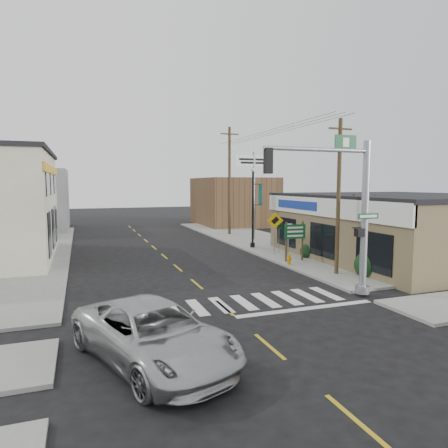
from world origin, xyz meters
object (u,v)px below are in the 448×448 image
object	(u,v)px
guide_sign	(295,235)
dance_center_sign	(254,174)
suv	(153,333)
lamp_post	(254,202)
fire_hydrant	(289,259)
traffic_signal_pole	(350,201)
utility_pole_far	(229,180)
bare_tree	(364,200)
utility_pole_near	(338,195)

from	to	relation	value
guide_sign	dance_center_sign	distance (m)	10.88
suv	lamp_post	size ratio (longest dim) A/B	0.98
fire_hydrant	lamp_post	xyz separation A→B (m)	(0.67, 6.71, 3.10)
traffic_signal_pole	utility_pole_far	xyz separation A→B (m)	(2.64, 21.41, 1.13)
utility_pole_far	traffic_signal_pole	bearing A→B (deg)	-94.75
guide_sign	bare_tree	xyz separation A→B (m)	(2.84, -2.81, 2.23)
bare_tree	utility_pole_near	world-z (taller)	utility_pole_near
fire_hydrant	utility_pole_far	world-z (taller)	utility_pole_far
bare_tree	utility_pole_near	size ratio (longest dim) A/B	0.60
lamp_post	bare_tree	distance (m)	9.19
guide_sign	fire_hydrant	distance (m)	1.75
suv	utility_pole_far	world-z (taller)	utility_pole_far
utility_pole_near	utility_pole_far	xyz separation A→B (m)	(0.58, 17.78, 0.99)
fire_hydrant	bare_tree	distance (m)	5.45
suv	utility_pole_near	distance (m)	13.50
suv	utility_pole_near	world-z (taller)	utility_pole_near
guide_sign	dance_center_sign	bearing A→B (deg)	83.88
lamp_post	utility_pole_far	distance (m)	8.34
fire_hydrant	dance_center_sign	bearing A→B (deg)	76.86
dance_center_sign	utility_pole_near	bearing A→B (deg)	-97.22
lamp_post	suv	bearing A→B (deg)	-98.02
traffic_signal_pole	lamp_post	size ratio (longest dim) A/B	1.14
guide_sign	lamp_post	distance (m)	6.14
traffic_signal_pole	utility_pole_far	size ratio (longest dim) A/B	0.67
guide_sign	lamp_post	size ratio (longest dim) A/B	0.41
fire_hydrant	utility_pole_near	bearing A→B (deg)	-68.03
traffic_signal_pole	fire_hydrant	distance (m)	7.62
guide_sign	utility_pole_near	xyz separation A→B (m)	(0.35, -3.83, 2.55)
bare_tree	utility_pole_far	size ratio (longest dim) A/B	0.49
suv	utility_pole_far	xyz separation A→B (m)	(11.57, 24.81, 4.47)
suv	traffic_signal_pole	bearing A→B (deg)	0.66
guide_sign	utility_pole_far	xyz separation A→B (m)	(0.94, 13.95, 3.54)
guide_sign	dance_center_sign	size ratio (longest dim) A/B	0.33
guide_sign	fire_hydrant	world-z (taller)	guide_sign
traffic_signal_pole	suv	bearing A→B (deg)	-159.22
utility_pole_far	guide_sign	bearing A→B (deg)	-91.55
lamp_post	utility_pole_far	bearing A→B (deg)	106.17
lamp_post	dance_center_sign	world-z (taller)	dance_center_sign
bare_tree	dance_center_sign	bearing A→B (deg)	95.18
suv	utility_pole_near	bearing A→B (deg)	12.45
lamp_post	fire_hydrant	bearing A→B (deg)	-71.74
bare_tree	utility_pole_near	bearing A→B (deg)	-157.80
guide_sign	utility_pole_near	distance (m)	4.62
dance_center_sign	suv	bearing A→B (deg)	-122.28
fire_hydrant	utility_pole_far	distance (m)	15.67
traffic_signal_pole	utility_pole_near	distance (m)	4.18
suv	dance_center_sign	distance (m)	24.70
guide_sign	utility_pole_far	world-z (taller)	utility_pole_far
fire_hydrant	lamp_post	world-z (taller)	lamp_post
lamp_post	utility_pole_near	bearing A→B (deg)	-62.90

